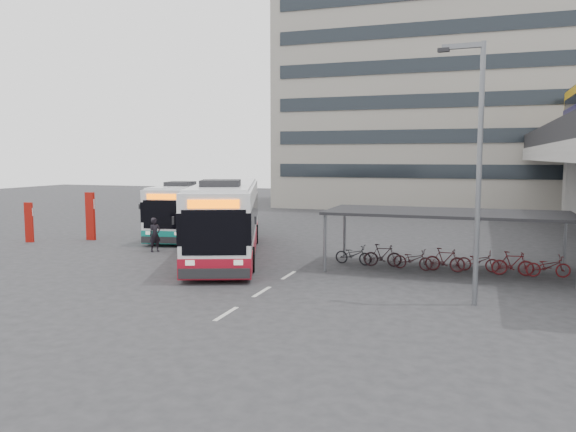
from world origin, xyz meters
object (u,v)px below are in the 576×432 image
(pedestrian, at_px, (155,235))
(lamp_post, at_px, (476,158))
(bus_teal, at_px, (196,208))
(bus_main, at_px, (227,219))

(pedestrian, distance_m, lamp_post, 16.91)
(bus_teal, relative_size, pedestrian, 6.72)
(bus_teal, relative_size, lamp_post, 1.40)
(bus_main, relative_size, lamp_post, 1.56)
(bus_teal, xyz_separation_m, pedestrian, (1.38, -7.00, -0.70))
(bus_teal, height_order, lamp_post, lamp_post)
(lamp_post, bearing_deg, bus_main, 157.22)
(bus_teal, xyz_separation_m, lamp_post, (16.83, -12.66, 3.22))
(bus_main, height_order, lamp_post, lamp_post)
(lamp_post, bearing_deg, bus_teal, 147.34)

